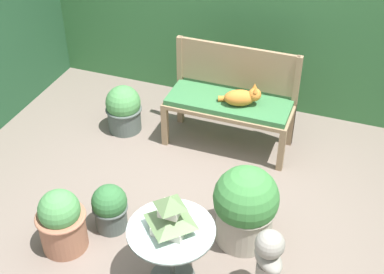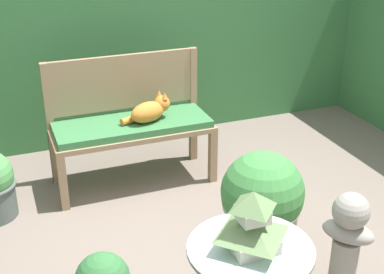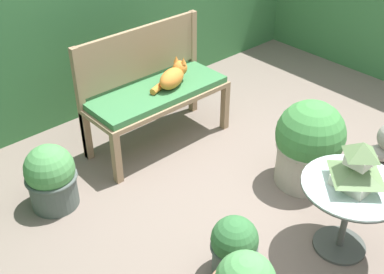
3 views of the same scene
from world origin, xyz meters
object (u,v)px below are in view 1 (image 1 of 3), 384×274
cat (242,97)px  garden_bench (229,106)px  potted_plant_hedge_corner (124,109)px  potted_plant_table_far (61,221)px  garden_bust (268,260)px  potted_plant_path_edge (110,207)px  potted_plant_bench_left (245,206)px  patio_table (171,240)px  pagoda_birdhouse (171,215)px

cat → garden_bench: bearing=144.7°
potted_plant_hedge_corner → potted_plant_table_far: 1.71m
garden_bust → garden_bench: bearing=167.6°
cat → potted_plant_path_edge: bearing=-136.8°
garden_bench → garden_bust: size_ratio=1.99×
garden_bench → potted_plant_bench_left: bearing=-66.9°
garden_bench → garden_bust: (0.82, -1.70, -0.09)m
potted_plant_bench_left → potted_plant_path_edge: 1.14m
garden_bust → potted_plant_table_far: bearing=-124.6°
patio_table → pagoda_birdhouse: (0.00, 0.00, 0.26)m
potted_plant_hedge_corner → potted_plant_table_far: size_ratio=0.91×
garden_bust → potted_plant_hedge_corner: 2.51m
potted_plant_path_edge → potted_plant_table_far: bearing=-128.9°
garden_bench → potted_plant_path_edge: (-0.58, -1.48, -0.24)m
garden_bust → potted_plant_bench_left: bearing=173.7°
pagoda_birdhouse → garden_bust: bearing=9.8°
potted_plant_table_far → cat: bearing=60.9°
garden_bench → pagoda_birdhouse: pagoda_birdhouse is taller
garden_bench → patio_table: bearing=-86.2°
garden_bust → potted_plant_bench_left: (-0.30, 0.49, -0.01)m
cat → potted_plant_hedge_corner: cat is taller
garden_bench → potted_plant_bench_left: potted_plant_bench_left is taller
garden_bench → potted_plant_bench_left: 1.33m
potted_plant_path_edge → potted_plant_bench_left: bearing=13.7°
patio_table → potted_plant_bench_left: (0.40, 0.61, -0.07)m
cat → potted_plant_path_edge: (-0.72, -1.45, -0.41)m
pagoda_birdhouse → potted_plant_hedge_corner: 2.15m
garden_bust → potted_plant_path_edge: garden_bust is taller
pagoda_birdhouse → potted_plant_bench_left: bearing=56.9°
potted_plant_bench_left → potted_plant_table_far: potted_plant_bench_left is taller
garden_bust → potted_plant_path_edge: bearing=-137.1°
pagoda_birdhouse → potted_plant_path_edge: (-0.70, 0.34, -0.47)m
cat → potted_plant_bench_left: size_ratio=0.59×
garden_bench → potted_plant_hedge_corner: (-1.12, -0.13, -0.21)m
pagoda_birdhouse → potted_plant_bench_left: size_ratio=0.45×
cat → garden_bust: bearing=-88.0°
cat → potted_plant_hedge_corner: 1.32m
potted_plant_table_far → patio_table: bearing=-0.9°
garden_bench → potted_plant_hedge_corner: 1.14m
patio_table → garden_bust: (0.70, 0.12, -0.06)m
garden_bench → potted_plant_path_edge: garden_bench is taller
potted_plant_hedge_corner → potted_plant_table_far: (0.27, -1.69, 0.02)m
potted_plant_hedge_corner → potted_plant_bench_left: potted_plant_bench_left is taller
garden_bust → potted_plant_table_far: (-1.67, -0.11, -0.09)m
cat → patio_table: cat is taller
garden_bust → pagoda_birdhouse: bearing=-118.4°
patio_table → garden_bench: bearing=93.8°
potted_plant_bench_left → cat: bearing=107.8°
patio_table → potted_plant_table_far: 0.98m
pagoda_birdhouse → potted_plant_path_edge: pagoda_birdhouse is taller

